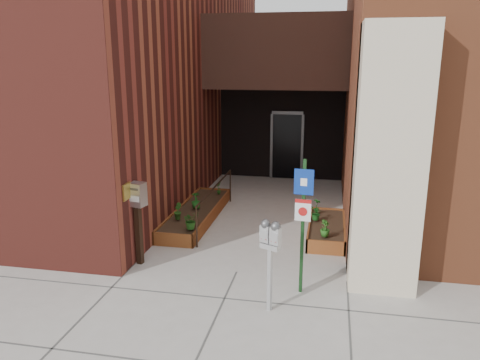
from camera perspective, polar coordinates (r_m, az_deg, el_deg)
The scene contains 15 objects.
ground at distance 8.82m, azimuth -0.43°, elevation -11.16°, with size 80.00×80.00×0.00m, color #9E9991.
architecture at distance 14.82m, azimuth 4.44°, elevation 19.00°, with size 20.00×14.60×10.00m.
planter_left at distance 11.55m, azimuth -5.31°, elevation -4.15°, with size 0.90×3.60×0.30m.
planter_right at distance 10.64m, azimuth 10.50°, elevation -6.00°, with size 0.80×2.20×0.30m.
handrail at distance 11.19m, azimuth -3.00°, elevation -1.43°, with size 0.04×3.34×0.90m.
parking_meter at distance 7.14m, azimuth 3.72°, elevation -7.47°, with size 0.34×0.24×1.49m.
sign_post at distance 7.65m, azimuth 7.69°, elevation -3.98°, with size 0.31×0.09×2.30m.
payment_dropbox at distance 8.96m, azimuth -12.42°, elevation -3.09°, with size 0.36×0.30×1.61m.
shrub_left_a at distance 10.05m, azimuth -6.01°, elevation -4.90°, with size 0.34×0.34×0.38m, color #1F5016.
shrub_left_b at distance 10.69m, azimuth -7.63°, elevation -3.77°, with size 0.21×0.21×0.38m, color #225017.
shrub_left_c at distance 11.39m, azimuth -5.38°, elevation -2.45°, with size 0.23×0.23×0.41m, color #1C5D1A.
shrub_left_d at distance 12.54m, azimuth -2.62°, elevation -1.00°, with size 0.17×0.17×0.33m, color #1B4E16.
shrub_right_a at distance 9.75m, azimuth 10.33°, elevation -5.81°, with size 0.19×0.19×0.35m, color #255C1A.
shrub_right_b at distance 11.18m, azimuth 9.36°, elevation -3.07°, with size 0.18×0.18×0.35m, color #175117.
shrub_right_c at distance 10.66m, azimuth 9.25°, elevation -4.07°, with size 0.28×0.28×0.31m, color #164F18.
Camera 1 is at (1.59, -7.78, 3.83)m, focal length 35.00 mm.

